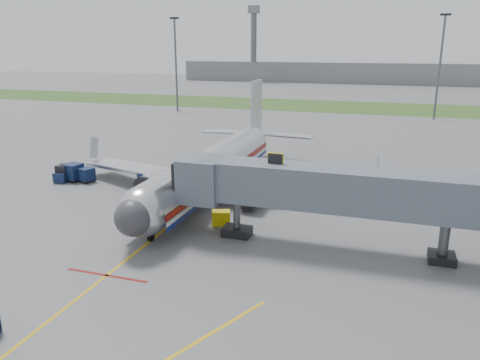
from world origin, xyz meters
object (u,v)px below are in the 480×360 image
(belt_loader, at_px, (178,193))
(ramp_worker, at_px, (125,206))
(airliner, at_px, (213,167))
(baggage_tug, at_px, (64,173))

(belt_loader, xyz_separation_m, ramp_worker, (-2.36, -5.73, 0.31))
(airliner, height_order, belt_loader, airliner)
(airliner, xyz_separation_m, belt_loader, (-2.49, -3.21, -2.06))
(airliner, relative_size, baggage_tug, 12.94)
(belt_loader, bearing_deg, ramp_worker, -112.39)
(airliner, relative_size, belt_loader, 7.16)
(belt_loader, relative_size, ramp_worker, 2.79)
(airliner, xyz_separation_m, ramp_worker, (-4.85, -8.93, -1.75))
(airliner, bearing_deg, baggage_tug, -175.61)
(baggage_tug, distance_m, belt_loader, 14.81)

